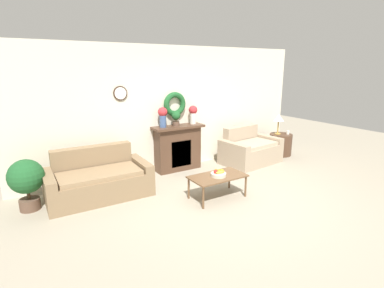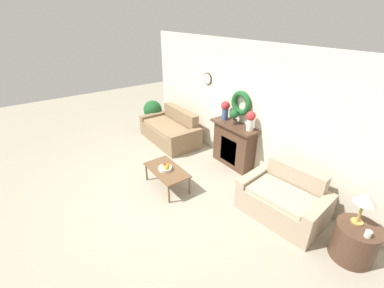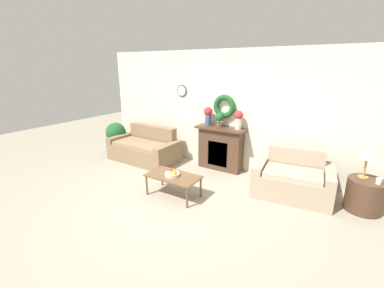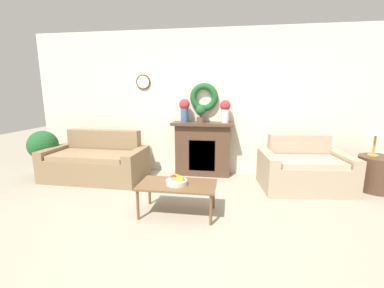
% 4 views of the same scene
% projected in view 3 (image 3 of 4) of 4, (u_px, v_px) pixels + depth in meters
% --- Properties ---
extents(ground_plane, '(16.00, 16.00, 0.00)m').
position_uv_depth(ground_plane, '(165.00, 208.00, 4.39)').
color(ground_plane, '#9E937F').
extents(wall_back, '(6.80, 0.18, 2.70)m').
position_uv_depth(wall_back, '(226.00, 111.00, 5.88)').
color(wall_back, beige).
rests_on(wall_back, ground_plane).
extents(fireplace, '(1.15, 0.41, 1.01)m').
position_uv_depth(fireplace, '(221.00, 148.00, 5.97)').
color(fireplace, '#4C3323').
rests_on(fireplace, ground_plane).
extents(couch_left, '(1.78, 0.96, 0.85)m').
position_uv_depth(couch_left, '(145.00, 149.00, 6.59)').
color(couch_left, '#846B4C').
rests_on(couch_left, ground_plane).
extents(loveseat_right, '(1.45, 1.03, 0.85)m').
position_uv_depth(loveseat_right, '(292.00, 180.00, 4.77)').
color(loveseat_right, tan).
rests_on(loveseat_right, ground_plane).
extents(coffee_table, '(0.99, 0.54, 0.41)m').
position_uv_depth(coffee_table, '(173.00, 177.00, 4.72)').
color(coffee_table, brown).
rests_on(coffee_table, ground_plane).
extents(fruit_bowl, '(0.27, 0.27, 0.12)m').
position_uv_depth(fruit_bowl, '(172.00, 174.00, 4.68)').
color(fruit_bowl, beige).
rests_on(fruit_bowl, coffee_table).
extents(side_table_by_loveseat, '(0.58, 0.58, 0.56)m').
position_uv_depth(side_table_by_loveseat, '(365.00, 195.00, 4.26)').
color(side_table_by_loveseat, '#4C3323').
rests_on(side_table_by_loveseat, ground_plane).
extents(table_lamp, '(0.28, 0.28, 0.51)m').
position_uv_depth(table_lamp, '(368.00, 155.00, 4.15)').
color(table_lamp, '#B28E42').
rests_on(table_lamp, side_table_by_loveseat).
extents(mug, '(0.08, 0.08, 0.10)m').
position_uv_depth(mug, '(379.00, 181.00, 4.02)').
color(mug, silver).
rests_on(mug, side_table_by_loveseat).
extents(vase_on_mantel_left, '(0.20, 0.20, 0.43)m').
position_uv_depth(vase_on_mantel_left, '(208.00, 115.00, 5.93)').
color(vase_on_mantel_left, '#3D5684').
rests_on(vase_on_mantel_left, fireplace).
extents(vase_on_mantel_right, '(0.19, 0.19, 0.41)m').
position_uv_depth(vase_on_mantel_right, '(239.00, 118.00, 5.55)').
color(vase_on_mantel_right, silver).
rests_on(vase_on_mantel_right, fireplace).
extents(potted_plant_on_mantel, '(0.19, 0.19, 0.33)m').
position_uv_depth(potted_plant_on_mantel, '(220.00, 119.00, 5.78)').
color(potted_plant_on_mantel, brown).
rests_on(potted_plant_on_mantel, fireplace).
extents(potted_plant_floor_by_couch, '(0.55, 0.55, 0.85)m').
position_uv_depth(potted_plant_floor_by_couch, '(116.00, 134.00, 7.13)').
color(potted_plant_floor_by_couch, brown).
rests_on(potted_plant_floor_by_couch, ground_plane).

